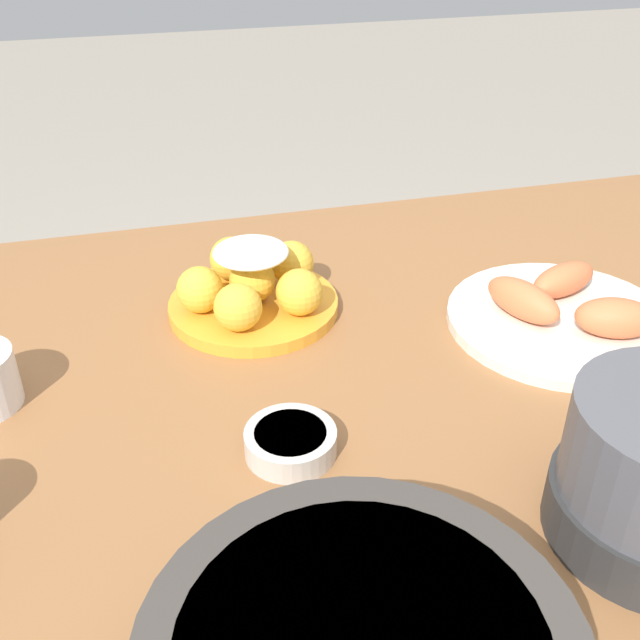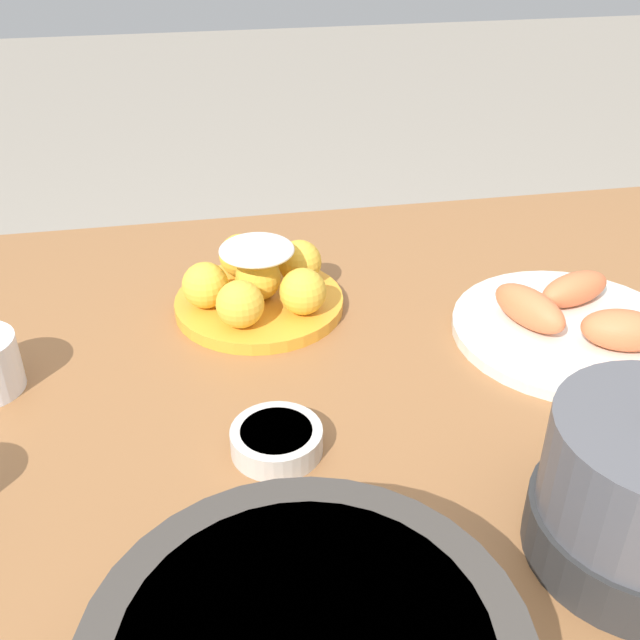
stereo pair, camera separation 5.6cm
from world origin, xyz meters
The scene contains 4 objects.
dining_table centered at (0.00, 0.00, 0.67)m, with size 1.29×1.00×0.77m.
cake_plate centered at (0.12, -0.21, 0.80)m, with size 0.21×0.21×0.09m.
sauce_bowl centered at (0.13, 0.06, 0.78)m, with size 0.09×0.09×0.03m.
seafood_platter centered at (-0.24, -0.08, 0.79)m, with size 0.28×0.28×0.06m.
Camera 1 is at (0.25, 0.60, 1.26)m, focal length 42.00 mm.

